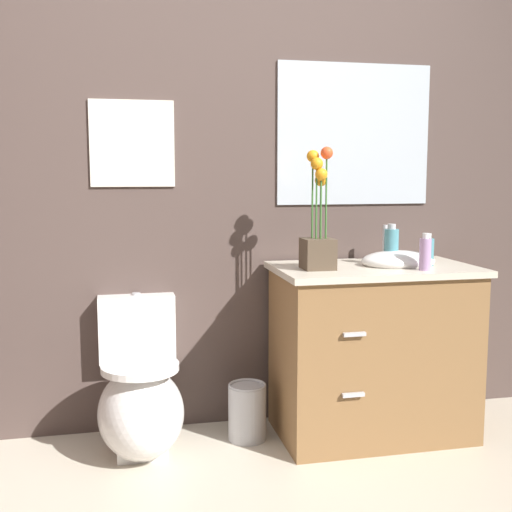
# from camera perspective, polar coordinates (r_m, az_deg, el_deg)

# --- Properties ---
(wall_back) EXTENTS (3.94, 0.05, 2.50)m
(wall_back) POSITION_cam_1_polar(r_m,az_deg,el_deg) (3.25, 2.17, 7.20)
(wall_back) COLOR #4C3D38
(wall_back) RESTS_ON ground_plane
(toilet) EXTENTS (0.38, 0.59, 0.69)m
(toilet) POSITION_cam_1_polar(r_m,az_deg,el_deg) (3.02, -10.16, -12.39)
(toilet) COLOR white
(toilet) RESTS_ON ground_plane
(vanity_cabinet) EXTENTS (0.94, 0.56, 1.00)m
(vanity_cabinet) POSITION_cam_1_polar(r_m,az_deg,el_deg) (3.18, 10.29, -8.01)
(vanity_cabinet) COLOR brown
(vanity_cabinet) RESTS_ON ground_plane
(flower_vase) EXTENTS (0.14, 0.14, 0.55)m
(flower_vase) POSITION_cam_1_polar(r_m,az_deg,el_deg) (2.94, 5.52, 2.14)
(flower_vase) COLOR #4C3D2D
(flower_vase) RESTS_ON vanity_cabinet
(soap_bottle) EXTENTS (0.07, 0.07, 0.19)m
(soap_bottle) POSITION_cam_1_polar(r_m,az_deg,el_deg) (3.14, 11.85, 0.87)
(soap_bottle) COLOR teal
(soap_bottle) RESTS_ON vanity_cabinet
(lotion_bottle) EXTENTS (0.05, 0.05, 0.17)m
(lotion_bottle) POSITION_cam_1_polar(r_m,az_deg,el_deg) (3.00, 14.70, 0.21)
(lotion_bottle) COLOR #B28CBF
(lotion_bottle) RESTS_ON vanity_cabinet
(hand_wash_bottle) EXTENTS (0.06, 0.06, 0.15)m
(hand_wash_bottle) POSITION_cam_1_polar(r_m,az_deg,el_deg) (3.15, 14.88, 0.41)
(hand_wash_bottle) COLOR teal
(hand_wash_bottle) RESTS_ON vanity_cabinet
(trash_bin) EXTENTS (0.18, 0.18, 0.27)m
(trash_bin) POSITION_cam_1_polar(r_m,az_deg,el_deg) (3.14, -0.78, -13.54)
(trash_bin) COLOR #B7B7BC
(trash_bin) RESTS_ON ground_plane
(wall_poster) EXTENTS (0.39, 0.01, 0.40)m
(wall_poster) POSITION_cam_1_polar(r_m,az_deg,el_deg) (3.12, -10.86, 9.72)
(wall_poster) COLOR silver
(wall_mirror) EXTENTS (0.80, 0.01, 0.70)m
(wall_mirror) POSITION_cam_1_polar(r_m,az_deg,el_deg) (3.34, 8.67, 10.56)
(wall_mirror) COLOR #B2BCC6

